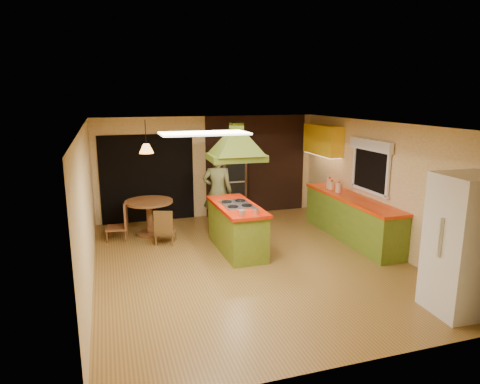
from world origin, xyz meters
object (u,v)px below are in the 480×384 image
object	(u,v)px
dining_table	(149,211)
kitchen_island	(237,227)
refrigerator	(465,245)
man	(218,192)
wall_oven	(232,182)
canister_large	(330,184)

from	to	relation	value
dining_table	kitchen_island	bearing A→B (deg)	-44.19
refrigerator	man	bearing A→B (deg)	119.45
refrigerator	dining_table	world-z (taller)	refrigerator
wall_oven	dining_table	distance (m)	2.28
dining_table	refrigerator	bearing A→B (deg)	-51.36
kitchen_island	dining_table	world-z (taller)	kitchen_island
man	refrigerator	size ratio (longest dim) A/B	0.92
man	kitchen_island	bearing A→B (deg)	108.00
kitchen_island	refrigerator	distance (m)	4.02
kitchen_island	canister_large	world-z (taller)	canister_large
wall_oven	dining_table	size ratio (longest dim) A/B	1.76
kitchen_island	refrigerator	size ratio (longest dim) A/B	0.94
man	dining_table	xyz separation A→B (m)	(-1.48, 0.21, -0.37)
wall_oven	canister_large	bearing A→B (deg)	-36.18
kitchen_island	dining_table	size ratio (longest dim) A/B	1.82
wall_oven	canister_large	distance (m)	2.39
kitchen_island	canister_large	bearing A→B (deg)	16.88
man	refrigerator	bearing A→B (deg)	132.83
refrigerator	canister_large	size ratio (longest dim) A/B	8.79
dining_table	wall_oven	bearing A→B (deg)	20.42
wall_oven	dining_table	world-z (taller)	wall_oven
man	canister_large	world-z (taller)	man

